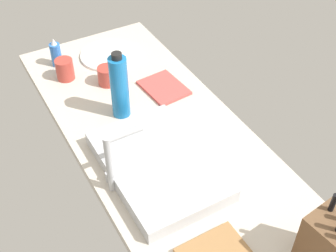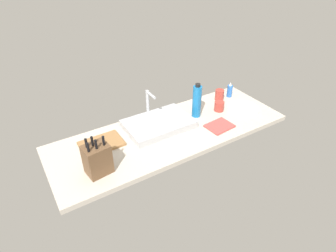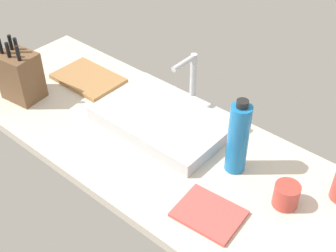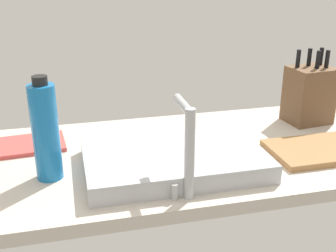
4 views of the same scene
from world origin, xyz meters
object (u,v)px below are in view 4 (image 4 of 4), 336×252
at_px(faucet, 187,144).
at_px(water_bottle, 45,132).
at_px(sink_basin, 173,158).
at_px(knife_block, 309,94).
at_px(cutting_board, 318,150).
at_px(dish_towel, 32,144).

xyz_separation_m(faucet, water_bottle, (0.32, -0.17, -0.00)).
distance_m(sink_basin, faucet, 0.18).
bearing_deg(water_bottle, knife_block, -166.58).
bearing_deg(cutting_board, dish_towel, -17.12).
bearing_deg(faucet, cutting_board, -163.05).
bearing_deg(sink_basin, water_bottle, -3.54).
bearing_deg(cutting_board, sink_basin, -2.02).
height_order(faucet, cutting_board, faucet).
bearing_deg(water_bottle, cutting_board, 177.32).
xyz_separation_m(cutting_board, water_bottle, (0.75, -0.04, 0.12)).
height_order(faucet, dish_towel, faucet).
distance_m(faucet, knife_block, 0.65).
distance_m(sink_basin, knife_block, 0.58).
bearing_deg(knife_block, sink_basin, 15.84).
bearing_deg(water_bottle, dish_towel, -75.59).
distance_m(sink_basin, cutting_board, 0.43).
bearing_deg(cutting_board, water_bottle, -2.68).
relative_size(faucet, cutting_board, 0.81).
bearing_deg(cutting_board, faucet, 16.95).
bearing_deg(sink_basin, faucet, 87.76).
height_order(water_bottle, dish_towel, water_bottle).
relative_size(faucet, knife_block, 0.90).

